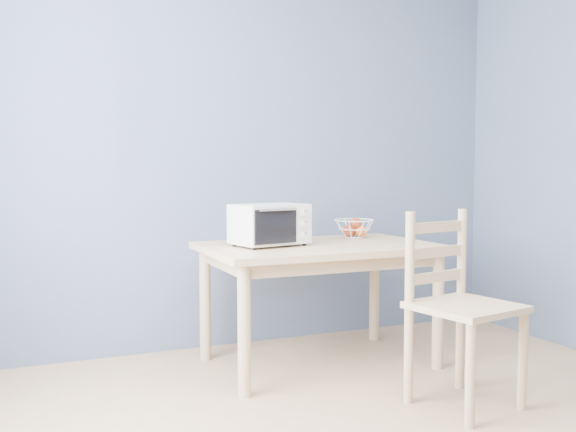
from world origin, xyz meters
name	(u,v)px	position (x,y,z in m)	size (l,w,h in m)	color
room	(444,143)	(0.00, 0.00, 1.30)	(4.01, 4.51, 2.61)	tan
dining_table	(319,260)	(0.28, 1.59, 0.65)	(1.40, 0.90, 0.75)	tan
toaster_oven	(267,224)	(-0.05, 1.62, 0.88)	(0.48, 0.40, 0.25)	silver
fruit_basket	(354,228)	(0.65, 1.82, 0.82)	(0.27, 0.27, 0.14)	white
dining_chair	(458,310)	(0.63, 0.70, 0.49)	(0.54, 0.54, 0.99)	tan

